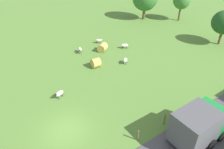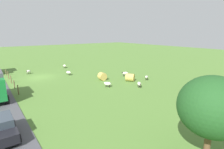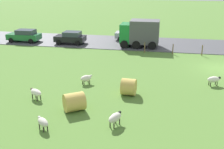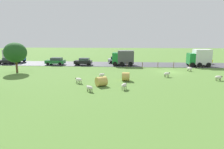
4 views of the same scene
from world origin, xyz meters
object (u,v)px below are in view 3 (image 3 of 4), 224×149
at_px(sheep_5, 86,78).
at_px(hay_bale_0, 74,102).
at_px(hay_bale_1, 129,87).
at_px(sheep_0, 214,79).
at_px(truck_1, 140,32).
at_px(car_1, 131,34).
at_px(sheep_4, 115,118).
at_px(sheep_1, 43,122).
at_px(car_2, 24,35).
at_px(car_3, 71,37).
at_px(sheep_6, 36,92).

xyz_separation_m(sheep_5, hay_bale_0, (-4.70, -0.54, 0.11)).
distance_m(sheep_5, hay_bale_1, 3.96).
height_order(sheep_0, truck_1, truck_1).
relative_size(truck_1, car_1, 1.05).
xyz_separation_m(sheep_4, sheep_5, (6.19, 3.50, -0.05)).
bearing_deg(sheep_1, car_2, 29.62).
bearing_deg(sheep_5, car_2, 42.57).
bearing_deg(hay_bale_1, truck_1, 2.26).
height_order(sheep_0, car_1, car_1).
bearing_deg(hay_bale_1, sheep_0, -64.31).
distance_m(sheep_0, car_1, 17.63).
bearing_deg(car_3, sheep_6, -169.45).
xyz_separation_m(sheep_5, car_1, (17.02, -1.54, 0.40)).
distance_m(sheep_4, car_3, 21.70).
relative_size(sheep_0, truck_1, 0.25).
bearing_deg(car_2, car_1, -74.93).
height_order(sheep_0, car_3, car_3).
xyz_separation_m(sheep_0, car_1, (15.41, 8.56, 0.37)).
xyz_separation_m(sheep_6, hay_bale_1, (2.05, -6.36, 0.10)).
xyz_separation_m(sheep_1, sheep_4, (1.18, -3.97, 0.07)).
height_order(sheep_0, sheep_1, sheep_0).
xyz_separation_m(sheep_1, hay_bale_0, (2.66, -1.01, 0.13)).
relative_size(sheep_0, car_3, 0.31).
xyz_separation_m(hay_bale_0, car_2, (18.01, 12.77, 0.29)).
relative_size(hay_bale_1, truck_1, 0.27).
height_order(truck_1, car_3, truck_1).
bearing_deg(truck_1, car_1, 23.47).
xyz_separation_m(sheep_0, sheep_4, (-7.79, 6.61, 0.02)).
relative_size(sheep_0, sheep_6, 0.97).
height_order(sheep_5, hay_bale_1, hay_bale_1).
relative_size(sheep_5, hay_bale_1, 0.84).
distance_m(sheep_4, hay_bale_1, 4.70).
height_order(sheep_1, hay_bale_0, hay_bale_0).
relative_size(sheep_6, hay_bale_0, 0.94).
xyz_separation_m(sheep_1, truck_1, (20.84, -3.55, 1.34)).
bearing_deg(truck_1, sheep_4, -178.78).
bearing_deg(truck_1, sheep_6, 161.26).
bearing_deg(sheep_0, car_2, 62.35).
xyz_separation_m(sheep_6, hay_bale_0, (-1.17, -3.23, 0.09)).
bearing_deg(sheep_0, truck_1, 30.62).
relative_size(sheep_0, sheep_5, 1.14).
bearing_deg(sheep_6, car_2, 29.50).
bearing_deg(sheep_5, hay_bale_1, -112.08).
relative_size(sheep_4, car_3, 0.32).
relative_size(hay_bale_1, car_3, 0.32).
relative_size(sheep_5, car_3, 0.27).
distance_m(sheep_4, truck_1, 19.71).
bearing_deg(truck_1, sheep_1, 170.34).
xyz_separation_m(hay_bale_0, truck_1, (18.18, -2.54, 1.20)).
distance_m(sheep_5, hay_bale_0, 4.74).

